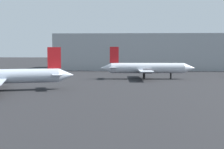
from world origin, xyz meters
name	(u,v)px	position (x,y,z in m)	size (l,w,h in m)	color
airplane_distant	(147,68)	(2.49, 75.20, 2.94)	(25.85, 18.16, 8.70)	silver
terminal_building	(180,52)	(18.51, 119.66, 6.97)	(99.11, 27.82, 13.95)	#999EA3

